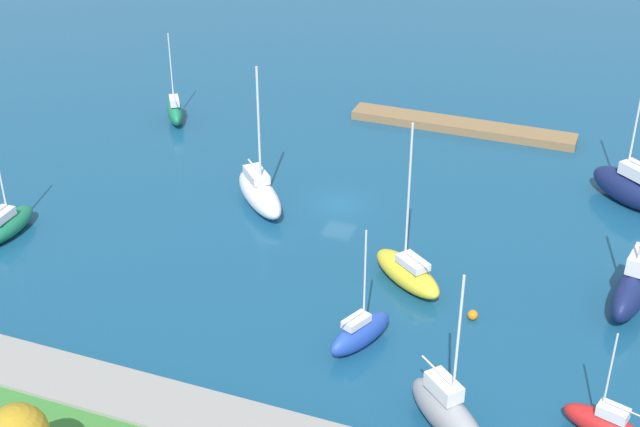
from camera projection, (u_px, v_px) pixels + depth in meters
water at (339, 204)px, 72.96m from camera, size 160.00×160.00×0.00m
pier_dock at (462, 126)px, 85.59m from camera, size 21.67×2.67×0.80m
breakwater at (175, 415)px, 50.19m from camera, size 57.16×3.89×1.43m
sailboat_navy_far_south at (628, 186)px, 72.47m from camera, size 7.10×6.38×13.68m
sailboat_green_lone_north at (7, 224)px, 68.21m from camera, size 2.21×5.91×9.17m
sailboat_blue_lone_south at (360, 333)px, 56.27m from camera, size 3.55×5.47×8.49m
sailboat_gray_near_pier at (447, 412)px, 49.52m from camera, size 6.10×5.63×10.71m
sailboat_white_outer_mooring at (259, 192)px, 72.03m from camera, size 7.13×7.30×12.22m
sailboat_yellow_along_channel at (408, 272)px, 62.26m from camera, size 6.67×5.77×12.35m
sailboat_red_by_breakwater at (604, 423)px, 49.38m from camera, size 4.92×2.82×6.99m
sailboat_navy_off_beacon at (633, 287)px, 59.68m from camera, size 3.45×7.57×11.16m
sailboat_green_west_end at (175, 111)px, 86.94m from camera, size 4.03×5.01×8.93m
mooring_buoy_orange at (473, 315)px, 59.09m from camera, size 0.69×0.69×0.69m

